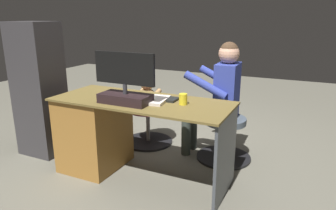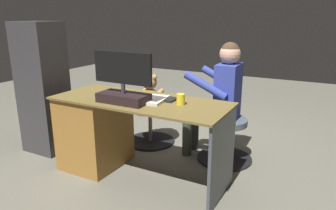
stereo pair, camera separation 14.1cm
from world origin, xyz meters
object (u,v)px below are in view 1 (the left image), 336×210
desk (102,130)px  computer_mouse (124,93)px  keyboard (155,97)px  tv_remote (107,95)px  visitor_chair (225,137)px  office_chair_teddy (148,122)px  teddy_bear (148,91)px  person (219,92)px  monitor (125,88)px  cup (183,99)px

desk → computer_mouse: (-0.20, -0.09, 0.36)m
keyboard → computer_mouse: bearing=1.1°
tv_remote → visitor_chair: 1.26m
computer_mouse → office_chair_teddy: bearing=-80.9°
desk → visitor_chair: size_ratio=2.83×
computer_mouse → teddy_bear: bearing=-81.1°
office_chair_teddy → teddy_bear: (-0.00, -0.01, 0.36)m
person → computer_mouse: bearing=39.2°
monitor → visitor_chair: (-0.65, -0.82, -0.62)m
computer_mouse → visitor_chair: (-0.81, -0.59, -0.51)m
cup → teddy_bear: bearing=-44.2°
monitor → person: 1.01m
computer_mouse → office_chair_teddy: (0.10, -0.63, -0.50)m
cup → teddy_bear: (0.72, -0.70, -0.16)m
monitor → office_chair_teddy: size_ratio=1.00×
computer_mouse → tv_remote: bearing=44.3°
cup → office_chair_teddy: (0.72, -0.69, -0.52)m
desk → computer_mouse: size_ratio=16.47×
office_chair_teddy → monitor: bearing=107.3°
tv_remote → office_chair_teddy: (-0.01, -0.74, -0.49)m
teddy_bear → cup: bearing=135.8°
keyboard → visitor_chair: size_ratio=0.75×
computer_mouse → desk: bearing=25.6°
monitor → teddy_bear: monitor is taller
keyboard → visitor_chair: 0.91m
desk → office_chair_teddy: desk is taller
visitor_chair → person: size_ratio=0.47×
person → teddy_bear: bearing=-3.0°
computer_mouse → cup: cup is taller
office_chair_teddy → cup: bearing=136.3°
monitor → computer_mouse: bearing=-53.8°
tv_remote → person: (-0.84, -0.70, -0.03)m
computer_mouse → cup: 0.62m
cup → tv_remote: 0.73m
monitor → visitor_chair: size_ratio=0.99×
computer_mouse → person: person is taller
office_chair_teddy → teddy_bear: teddy_bear is taller
visitor_chair → cup: bearing=73.4°
computer_mouse → visitor_chair: computer_mouse is taller
monitor → desk: bearing=-20.0°
cup → tv_remote: bearing=3.8°
computer_mouse → person: (-0.73, -0.59, -0.04)m
monitor → keyboard: size_ratio=1.32×
monitor → tv_remote: monitor is taller
office_chair_teddy → computer_mouse: bearing=99.1°
cup → office_chair_teddy: cup is taller
desk → monitor: 0.61m
cup → tv_remote: size_ratio=0.61×
keyboard → tv_remote: (0.43, 0.12, -0.00)m
office_chair_teddy → teddy_bear: size_ratio=1.52×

